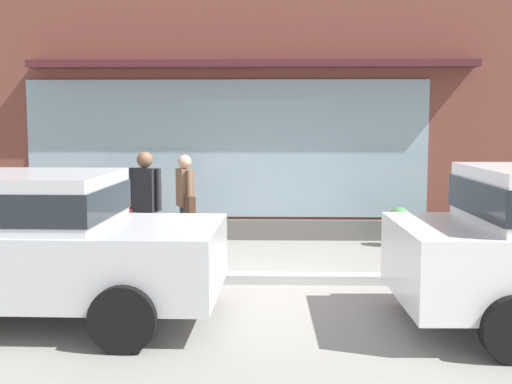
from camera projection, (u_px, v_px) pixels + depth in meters
The scene contains 11 objects.
ground_plane at pixel (245, 279), 8.83m from camera, with size 60.00×60.00×0.00m, color gray.
curb_strip at pixel (245, 278), 8.62m from camera, with size 14.00×0.24×0.12m, color #B2B2AD.
storefront at pixel (252, 90), 11.71m from camera, with size 14.00×0.81×5.45m.
fire_hydrant at pixel (127, 230), 10.01m from camera, with size 0.41×0.37×0.93m.
pedestrian_with_handbag at pixel (185, 198), 10.25m from camera, with size 0.37×0.64×1.59m.
pedestrian_passerby at pixel (146, 201), 9.28m from camera, with size 0.48×0.29×1.68m.
parked_car_silver at pixel (15, 237), 6.93m from camera, with size 4.18×2.10×1.57m.
potted_plant_low_front at pixel (147, 220), 11.40m from camera, with size 0.25×0.25×0.83m.
potted_plant_corner_tall at pixel (25, 211), 11.30m from camera, with size 0.26×0.26×1.21m.
potted_plant_window_center at pixel (466, 231), 10.91m from camera, with size 0.48×0.48×0.60m.
potted_plant_window_right at pixel (399, 225), 11.10m from camera, with size 0.37×0.37×0.67m.
Camera 1 is at (0.36, -8.64, 2.11)m, focal length 46.24 mm.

